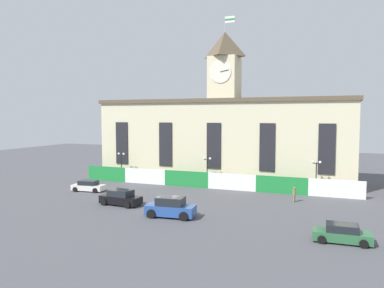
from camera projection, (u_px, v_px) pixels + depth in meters
ground_plane at (166, 212)px, 40.82m from camera, size 160.00×160.00×0.00m
civic_building at (224, 137)px, 61.04m from camera, size 40.47×11.47×26.33m
banner_fence at (208, 180)px, 54.04m from camera, size 41.55×0.12×2.32m
street_lamp_right at (121, 160)px, 59.88m from camera, size 1.26×0.36×4.59m
street_lamp_far_right at (207, 165)px, 54.62m from camera, size 1.26×0.36×4.43m
street_lamp_center at (316, 170)px, 49.12m from camera, size 1.26×0.36×4.58m
car_blue_van at (171, 208)px, 38.55m from camera, size 5.26×2.74×2.10m
car_black_suv at (121, 198)px, 43.85m from camera, size 5.04×2.68×1.80m
car_green_wagon at (342, 234)px, 30.79m from camera, size 4.65×2.24×1.55m
car_white_taxi at (88, 186)px, 52.03m from camera, size 4.67×2.53×1.50m
pedestrian at (294, 194)px, 45.38m from camera, size 0.46×0.46×1.83m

